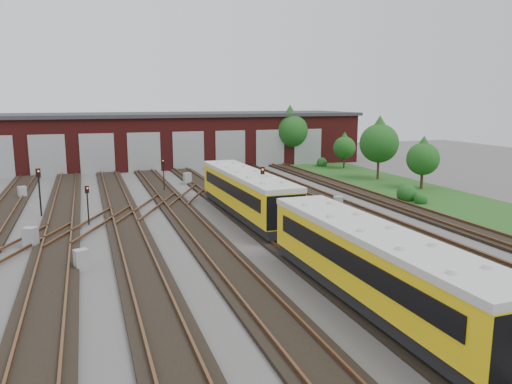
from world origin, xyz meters
name	(u,v)px	position (x,y,z in m)	size (l,w,h in m)	color
ground	(265,262)	(0.00, 0.00, 0.00)	(120.00, 120.00, 0.00)	#494644
track_network	(258,257)	(-0.17, 0.59, 0.11)	(30.40, 70.00, 0.33)	black
maintenance_shed	(155,139)	(-0.01, 39.97, 3.20)	(51.00, 12.50, 6.35)	#511514
grass_verge	(443,200)	(19.00, 10.00, 0.03)	(8.00, 55.00, 0.05)	#1E4F1A
metro_train	(375,265)	(2.00, -6.76, 1.80)	(2.68, 45.88, 2.86)	black
signal_mast_0	(39,186)	(-11.37, 14.48, 2.15)	(0.33, 0.31, 3.34)	black
signal_mast_1	(87,200)	(-8.26, 10.76, 1.66)	(0.27, 0.26, 2.57)	black
signal_mast_2	(164,171)	(-1.86, 20.77, 1.86)	(0.26, 0.24, 2.92)	black
signal_mast_3	(263,187)	(2.72, 7.98, 2.33)	(0.31, 0.29, 3.67)	black
relay_cabinet_0	(31,238)	(-11.32, 6.47, 0.57)	(0.68, 0.57, 1.14)	#929497
relay_cabinet_1	(22,192)	(-13.32, 21.85, 0.49)	(0.59, 0.49, 0.99)	#929497
relay_cabinet_2	(81,260)	(-8.69, 1.73, 0.51)	(0.61, 0.51, 1.02)	#929497
relay_cabinet_3	(187,179)	(0.88, 24.17, 0.55)	(0.66, 0.55, 1.11)	#929497
relay_cabinet_4	(338,203)	(9.10, 9.36, 0.52)	(0.62, 0.52, 1.03)	#929497
tree_0	(290,126)	(16.00, 35.00, 4.74)	(4.45, 4.45, 7.37)	#352318
tree_1	(344,145)	(20.42, 29.09, 2.77)	(2.60, 2.60, 4.31)	#352318
tree_2	(379,138)	(19.73, 20.79, 4.16)	(3.90, 3.90, 6.47)	#352318
tree_3	(423,155)	(20.42, 14.70, 3.11)	(2.93, 2.93, 4.85)	#352318
bush_0	(407,191)	(16.00, 10.70, 0.80)	(1.59, 1.59, 1.59)	#164714
bush_1	(421,197)	(16.29, 9.29, 0.51)	(1.03, 1.03, 1.03)	#164714
bush_2	(322,161)	(18.84, 31.66, 0.63)	(1.27, 1.27, 1.27)	#164714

